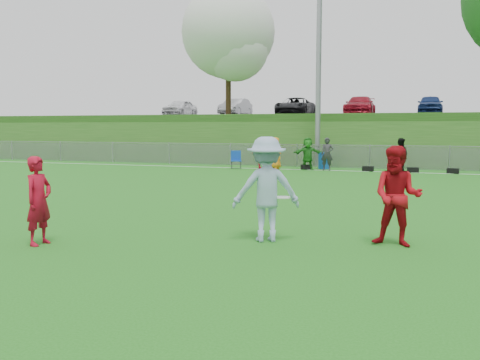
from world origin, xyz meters
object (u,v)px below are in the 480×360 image
at_px(player_red_center, 397,196).
at_px(recycling_bin, 324,161).
at_px(player_blue, 266,189).
at_px(frisbee, 283,197).
at_px(player_red_left, 39,201).

bearing_deg(player_red_center, recycling_bin, 111.60).
height_order(player_blue, frisbee, player_blue).
bearing_deg(frisbee, player_red_left, -157.47).
height_order(player_red_left, recycling_bin, player_red_left).
distance_m(player_blue, frisbee, 0.36).
height_order(player_red_left, player_red_center, player_red_center).
relative_size(player_red_center, recycling_bin, 2.18).
relative_size(player_red_center, player_blue, 0.92).
bearing_deg(recycling_bin, player_red_left, -94.87).
bearing_deg(player_red_left, player_red_center, -69.71).
distance_m(player_blue, recycling_bin, 18.57).
bearing_deg(player_red_center, frisbee, -163.91).
bearing_deg(player_blue, frisbee, 159.85).
relative_size(frisbee, recycling_bin, 0.34).
bearing_deg(player_red_left, recycling_bin, -2.90).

